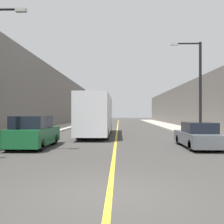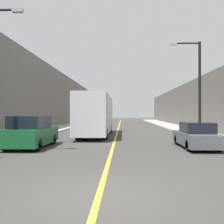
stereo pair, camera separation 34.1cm
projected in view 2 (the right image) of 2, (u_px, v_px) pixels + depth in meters
name	position (u px, v px, depth m)	size (l,w,h in m)	color
ground_plane	(99.00, 194.00, 6.50)	(200.00, 200.00, 0.00)	#3F3D3A
sidewalk_left	(64.00, 127.00, 36.79)	(3.23, 72.00, 0.14)	#B2AA9E
sidewalk_right	(174.00, 127.00, 36.16)	(3.23, 72.00, 0.14)	#B2AA9E
building_row_left	(39.00, 97.00, 36.96)	(4.00, 72.00, 8.51)	#66605B
building_row_right	(200.00, 105.00, 36.03)	(4.00, 72.00, 6.11)	#66605B
road_center_line	(119.00, 127.00, 36.48)	(0.16, 72.00, 0.01)	gold
bus	(96.00, 114.00, 23.32)	(2.43, 11.37, 3.52)	silver
parked_suv_left	(31.00, 133.00, 15.27)	(2.02, 4.72, 1.83)	#145128
car_right_near	(196.00, 136.00, 15.04)	(1.77, 4.74, 1.48)	#51565B
street_lamp_right	(197.00, 83.00, 19.47)	(2.29, 0.24, 7.17)	black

